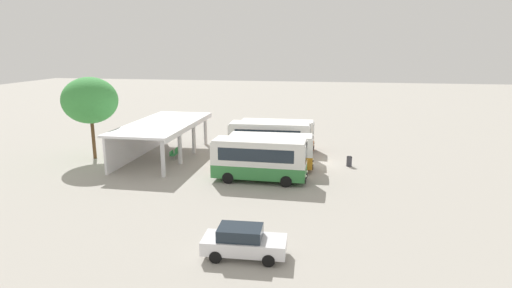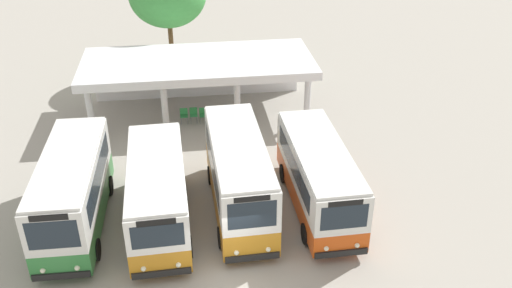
{
  "view_description": "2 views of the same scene",
  "coord_description": "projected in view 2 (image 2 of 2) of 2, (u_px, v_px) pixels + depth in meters",
  "views": [
    {
      "loc": [
        -37.28,
        -0.48,
        10.48
      ],
      "look_at": [
        -1.14,
        5.89,
        1.85
      ],
      "focal_mm": 29.33,
      "sensor_mm": 36.0,
      "label": 1
    },
    {
      "loc": [
        -1.09,
        -15.07,
        14.72
      ],
      "look_at": [
        2.09,
        8.38,
        1.37
      ],
      "focal_mm": 38.85,
      "sensor_mm": 36.0,
      "label": 2
    }
  ],
  "objects": [
    {
      "name": "city_bus_fourth_amber",
      "position": [
        319.0,
        175.0,
        24.05
      ],
      "size": [
        2.45,
        7.66,
        3.1
      ],
      "color": "black",
      "rests_on": "ground"
    },
    {
      "name": "terminal_canopy",
      "position": [
        198.0,
        68.0,
        32.51
      ],
      "size": [
        13.23,
        5.79,
        3.4
      ],
      "color": "silver",
      "rests_on": "ground"
    },
    {
      "name": "city_bus_second_in_row",
      "position": [
        158.0,
        192.0,
        22.97
      ],
      "size": [
        2.6,
        7.42,
        3.07
      ],
      "color": "black",
      "rests_on": "ground"
    },
    {
      "name": "waiting_chair_second_from_end",
      "position": [
        194.0,
        114.0,
        32.02
      ],
      "size": [
        0.44,
        0.44,
        0.86
      ],
      "color": "slate",
      "rests_on": "ground"
    },
    {
      "name": "city_bus_nearest_orange",
      "position": [
        73.0,
        189.0,
        22.85
      ],
      "size": [
        2.43,
        7.51,
        3.37
      ],
      "color": "black",
      "rests_on": "ground"
    },
    {
      "name": "city_bus_middle_cream",
      "position": [
        239.0,
        174.0,
        23.78
      ],
      "size": [
        2.49,
        7.75,
        3.47
      ],
      "color": "black",
      "rests_on": "ground"
    },
    {
      "name": "waiting_chair_end_by_column",
      "position": [
        184.0,
        114.0,
        31.94
      ],
      "size": [
        0.44,
        0.44,
        0.86
      ],
      "color": "slate",
      "rests_on": "ground"
    },
    {
      "name": "waiting_chair_middle_seat",
      "position": [
        203.0,
        114.0,
        31.99
      ],
      "size": [
        0.44,
        0.44,
        0.86
      ],
      "color": "slate",
      "rests_on": "ground"
    },
    {
      "name": "waiting_chair_fourth_seat",
      "position": [
        213.0,
        113.0,
        32.12
      ],
      "size": [
        0.44,
        0.44,
        0.86
      ],
      "color": "slate",
      "rests_on": "ground"
    }
  ]
}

